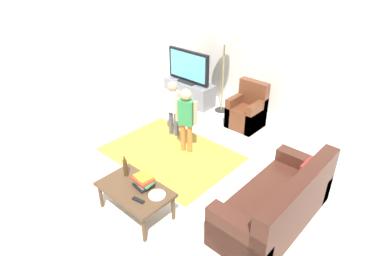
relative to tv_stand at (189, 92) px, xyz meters
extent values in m
plane|color=beige|center=(1.62, -2.30, -0.24)|extent=(7.80, 7.80, 0.00)
cube|color=silver|center=(1.62, 0.70, 1.11)|extent=(6.00, 0.12, 2.70)
cube|color=silver|center=(-1.38, -2.30, 1.11)|extent=(0.12, 6.00, 2.70)
cube|color=#B28C33|center=(1.18, -1.77, -0.24)|extent=(2.20, 1.60, 0.01)
cube|color=slate|center=(0.00, 0.00, 0.01)|extent=(1.20, 0.44, 0.50)
cube|color=black|center=(0.00, -0.05, -0.14)|extent=(1.10, 0.32, 0.03)
cube|color=black|center=(0.00, -0.02, 0.27)|extent=(0.44, 0.28, 0.03)
cube|color=black|center=(0.00, -0.02, 0.63)|extent=(1.10, 0.07, 0.68)
cube|color=#59B2D8|center=(0.00, -0.06, 0.63)|extent=(1.00, 0.01, 0.58)
cube|color=#472319|center=(3.28, -1.98, -0.03)|extent=(0.80, 1.80, 0.42)
cube|color=#472319|center=(3.58, -1.98, 0.19)|extent=(0.20, 1.80, 0.86)
cube|color=#472319|center=(3.28, -2.78, 0.06)|extent=(0.80, 0.20, 0.60)
cube|color=#472319|center=(3.28, -1.18, 0.06)|extent=(0.80, 0.20, 0.60)
cube|color=#B22823|center=(3.43, -1.43, 0.32)|extent=(0.10, 0.32, 0.32)
cube|color=brown|center=(1.59, -0.10, -0.03)|extent=(0.60, 0.60, 0.42)
cube|color=brown|center=(1.59, 0.12, 0.21)|extent=(0.60, 0.16, 0.90)
cube|color=brown|center=(1.35, -0.10, 0.06)|extent=(0.12, 0.60, 0.60)
cube|color=brown|center=(1.83, -0.10, 0.06)|extent=(0.12, 0.60, 0.60)
cylinder|color=#262626|center=(0.81, 0.15, -0.23)|extent=(0.28, 0.28, 0.02)
cylinder|color=#99844C|center=(0.81, 0.15, 0.52)|extent=(0.03, 0.03, 1.50)
cylinder|color=silver|center=(0.81, 0.15, 1.40)|extent=(0.36, 0.36, 0.28)
cylinder|color=#4C4C59|center=(0.70, -1.28, 0.00)|extent=(0.08, 0.08, 0.49)
cylinder|color=#4C4C59|center=(0.81, -1.25, 0.00)|extent=(0.08, 0.08, 0.49)
cube|color=white|center=(0.76, -1.26, 0.45)|extent=(0.25, 0.18, 0.42)
sphere|color=tan|center=(0.76, -1.26, 0.75)|extent=(0.17, 0.17, 0.17)
cylinder|color=tan|center=(0.61, -1.30, 0.47)|extent=(0.06, 0.06, 0.37)
cylinder|color=tan|center=(0.90, -1.23, 0.47)|extent=(0.06, 0.06, 0.37)
cylinder|color=orange|center=(1.26, -1.54, 0.02)|extent=(0.09, 0.09, 0.53)
cylinder|color=orange|center=(1.38, -1.49, 0.02)|extent=(0.09, 0.09, 0.53)
cube|color=#338C4C|center=(1.32, -1.51, 0.51)|extent=(0.28, 0.22, 0.45)
sphere|color=tan|center=(1.32, -1.51, 0.83)|extent=(0.19, 0.19, 0.19)
cylinder|color=tan|center=(1.17, -1.57, 0.53)|extent=(0.07, 0.07, 0.41)
cylinder|color=tan|center=(1.47, -1.46, 0.53)|extent=(0.07, 0.07, 0.41)
cube|color=#513823|center=(1.85, -3.08, 0.16)|extent=(1.00, 0.60, 0.04)
cylinder|color=#513823|center=(1.40, -3.33, -0.05)|extent=(0.05, 0.05, 0.38)
cylinder|color=#513823|center=(2.30, -3.33, -0.05)|extent=(0.05, 0.05, 0.38)
cylinder|color=#513823|center=(1.40, -2.83, -0.05)|extent=(0.05, 0.05, 0.38)
cylinder|color=#513823|center=(2.30, -2.83, -0.05)|extent=(0.05, 0.05, 0.38)
cube|color=black|center=(1.91, -2.97, 0.19)|extent=(0.25, 0.24, 0.03)
cube|color=white|center=(1.89, -2.96, 0.22)|extent=(0.25, 0.20, 0.03)
cube|color=#388C4C|center=(1.91, -2.96, 0.25)|extent=(0.29, 0.21, 0.03)
cube|color=red|center=(1.89, -2.96, 0.28)|extent=(0.28, 0.22, 0.03)
cube|color=orange|center=(1.90, -2.95, 0.31)|extent=(0.24, 0.22, 0.04)
cylinder|color=#4C3319|center=(1.55, -2.98, 0.30)|extent=(0.06, 0.06, 0.25)
cylinder|color=#4C3319|center=(1.55, -2.98, 0.45)|extent=(0.02, 0.02, 0.06)
cube|color=black|center=(2.07, -3.20, 0.19)|extent=(0.18, 0.08, 0.02)
cylinder|color=white|center=(2.17, -2.98, 0.18)|extent=(0.22, 0.22, 0.02)
cube|color=silver|center=(2.19, -2.98, 0.19)|extent=(0.12, 0.11, 0.01)
camera|label=1|loc=(4.62, -5.03, 2.97)|focal=30.66mm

